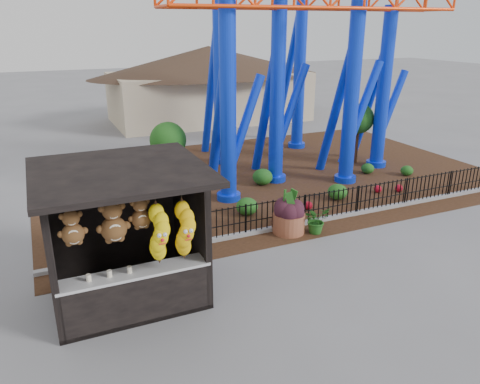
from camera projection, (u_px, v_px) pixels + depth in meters
name	position (u px, v px, depth m)	size (l,w,h in m)	color
ground	(268.00, 292.00, 10.93)	(120.00, 120.00, 0.00)	slate
mulch_bed	(266.00, 175.00, 19.33)	(18.00, 12.00, 0.02)	#331E11
curb	(336.00, 217.00, 15.01)	(18.00, 0.18, 0.12)	gray
prize_booth	(126.00, 240.00, 10.05)	(3.50, 3.40, 3.12)	black
picket_fence	(360.00, 200.00, 15.20)	(12.20, 0.06, 1.00)	black
roller_coaster	(293.00, 9.00, 17.76)	(11.00, 6.37, 10.82)	#0D33E9
terracotta_planter	(289.00, 223.00, 13.93)	(0.96, 0.96, 0.61)	#965136
planter_foliage	(289.00, 203.00, 13.72)	(0.70, 0.70, 0.64)	black
potted_plant	(316.00, 220.00, 13.88)	(0.75, 0.65, 0.83)	#295B1A
landscaping	(305.00, 186.00, 17.17)	(8.38, 3.95, 0.62)	#1B4E17
pavilion	(209.00, 71.00, 29.37)	(15.00, 15.00, 4.80)	#BFAD8C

